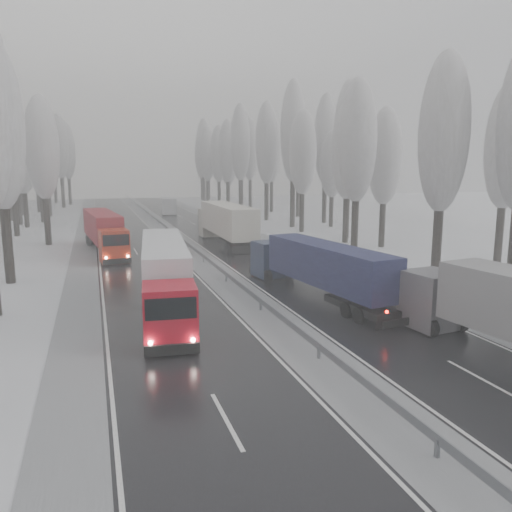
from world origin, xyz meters
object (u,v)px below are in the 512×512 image
truck_blue_box (318,266)px  truck_red_white (165,271)px  truck_cream_box (225,221)px  truck_red_red (104,229)px  box_truck_distant (169,206)px

truck_blue_box → truck_red_white: size_ratio=0.92×
truck_blue_box → truck_cream_box: (0.03, 23.82, 0.50)m
truck_blue_box → truck_red_white: 9.74m
truck_red_red → box_truck_distant: bearing=67.0°
box_truck_distant → truck_red_red: (-12.29, -40.31, 0.75)m
truck_red_white → box_truck_distant: bearing=87.5°
truck_cream_box → truck_red_white: bearing=-112.1°
truck_blue_box → box_truck_distant: size_ratio=1.72×
truck_cream_box → box_truck_distant: 39.45m
truck_cream_box → box_truck_distant: size_ratio=2.11×
truck_cream_box → truck_red_red: (-12.69, -0.88, -0.33)m
truck_red_red → truck_blue_box: bearing=-67.1°
truck_cream_box → truck_red_white: truck_cream_box is taller
box_truck_distant → truck_red_white: truck_red_white is taller
truck_blue_box → box_truck_distant: truck_blue_box is taller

